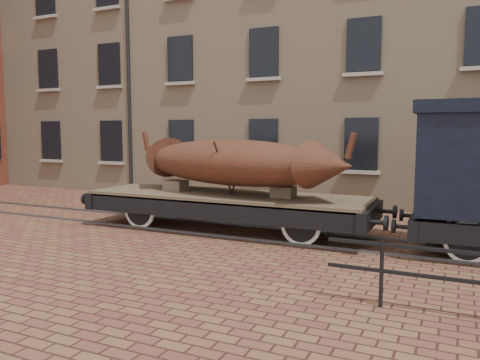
% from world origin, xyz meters
% --- Properties ---
extents(ground, '(90.00, 90.00, 0.00)m').
position_xyz_m(ground, '(0.00, 0.00, 0.00)').
color(ground, brown).
extents(warehouse_cream, '(40.00, 10.19, 14.00)m').
position_xyz_m(warehouse_cream, '(3.00, 9.99, 7.00)').
color(warehouse_cream, '#CFB288').
rests_on(warehouse_cream, ground).
extents(rail_track, '(30.00, 1.52, 0.06)m').
position_xyz_m(rail_track, '(0.00, 0.00, 0.03)').
color(rail_track, '#59595E').
rests_on(rail_track, ground).
extents(flatcar_wagon, '(8.33, 2.26, 1.26)m').
position_xyz_m(flatcar_wagon, '(-1.49, 0.00, 0.78)').
color(flatcar_wagon, brown).
rests_on(flatcar_wagon, ground).
extents(iron_boat, '(6.72, 3.05, 1.61)m').
position_xyz_m(iron_boat, '(-1.34, 0.00, 1.81)').
color(iron_boat, '#5C271C').
rests_on(iron_boat, flatcar_wagon).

